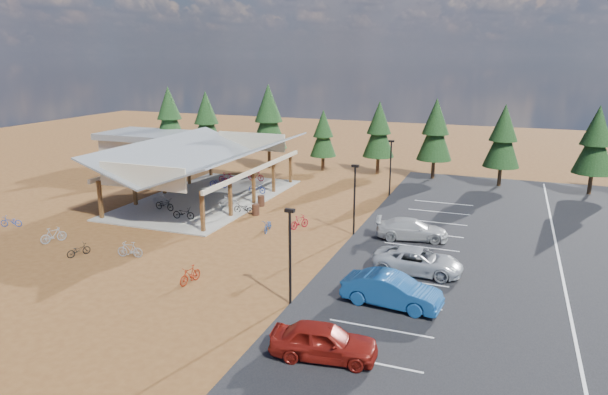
# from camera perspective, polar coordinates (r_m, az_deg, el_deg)

# --- Properties ---
(ground) EXTENTS (140.00, 140.00, 0.00)m
(ground) POSITION_cam_1_polar(r_m,az_deg,el_deg) (39.05, -2.66, -3.96)
(ground) COLOR brown
(ground) RESTS_ON ground
(asphalt_lot) EXTENTS (27.00, 44.00, 0.04)m
(asphalt_lot) POSITION_cam_1_polar(r_m,az_deg,el_deg) (39.09, 25.15, -5.35)
(asphalt_lot) COLOR black
(asphalt_lot) RESTS_ON ground
(concrete_pad) EXTENTS (10.60, 18.60, 0.10)m
(concrete_pad) POSITION_cam_1_polar(r_m,az_deg,el_deg) (49.44, -10.08, -0.08)
(concrete_pad) COLOR gray
(concrete_pad) RESTS_ON ground
(bike_pavilion) EXTENTS (11.65, 19.40, 4.97)m
(bike_pavilion) POSITION_cam_1_polar(r_m,az_deg,el_deg) (48.63, -10.27, 4.22)
(bike_pavilion) COLOR #533117
(bike_pavilion) RESTS_ON concrete_pad
(outbuilding) EXTENTS (11.00, 7.00, 3.90)m
(outbuilding) POSITION_cam_1_polar(r_m,az_deg,el_deg) (65.67, -15.79, 5.01)
(outbuilding) COLOR #ADA593
(outbuilding) RESTS_ON ground
(lamp_post_0) EXTENTS (0.50, 0.25, 5.14)m
(lamp_post_0) POSITION_cam_1_polar(r_m,az_deg,el_deg) (27.54, -1.49, -5.53)
(lamp_post_0) COLOR black
(lamp_post_0) RESTS_ON ground
(lamp_post_1) EXTENTS (0.50, 0.25, 5.14)m
(lamp_post_1) POSITION_cam_1_polar(r_m,az_deg,el_deg) (38.41, 5.34, 0.30)
(lamp_post_1) COLOR black
(lamp_post_1) RESTS_ON ground
(lamp_post_2) EXTENTS (0.50, 0.25, 5.14)m
(lamp_post_2) POSITION_cam_1_polar(r_m,az_deg,el_deg) (49.80, 9.10, 3.52)
(lamp_post_2) COLOR black
(lamp_post_2) RESTS_ON ground
(trash_bin_0) EXTENTS (0.60, 0.60, 0.90)m
(trash_bin_0) POSITION_cam_1_polar(r_m,az_deg,el_deg) (43.84, -5.11, -1.29)
(trash_bin_0) COLOR #3E2216
(trash_bin_0) RESTS_ON ground
(trash_bin_1) EXTENTS (0.60, 0.60, 0.90)m
(trash_bin_1) POSITION_cam_1_polar(r_m,az_deg,el_deg) (46.48, -4.54, -0.34)
(trash_bin_1) COLOR #3E2216
(trash_bin_1) RESTS_ON ground
(pine_0) EXTENTS (3.83, 3.83, 8.93)m
(pine_0) POSITION_cam_1_polar(r_m,az_deg,el_deg) (68.41, -14.00, 8.40)
(pine_0) COLOR #382314
(pine_0) RESTS_ON ground
(pine_1) EXTENTS (3.67, 3.67, 8.55)m
(pine_1) POSITION_cam_1_polar(r_m,az_deg,el_deg) (64.58, -10.24, 8.04)
(pine_1) COLOR #382314
(pine_1) RESTS_ON ground
(pine_2) EXTENTS (4.06, 4.06, 9.46)m
(pine_2) POSITION_cam_1_polar(r_m,az_deg,el_deg) (61.37, -3.75, 8.42)
(pine_2) COLOR #382314
(pine_2) RESTS_ON ground
(pine_3) EXTENTS (2.91, 2.91, 6.78)m
(pine_3) POSITION_cam_1_polar(r_m,az_deg,el_deg) (60.11, 2.04, 6.73)
(pine_3) COLOR #382314
(pine_3) RESTS_ON ground
(pine_4) EXTENTS (3.38, 3.38, 7.87)m
(pine_4) POSITION_cam_1_polar(r_m,az_deg,el_deg) (58.76, 7.90, 7.07)
(pine_4) COLOR #382314
(pine_4) RESTS_ON ground
(pine_5) EXTENTS (3.59, 3.59, 8.36)m
(pine_5) POSITION_cam_1_polar(r_m,az_deg,el_deg) (57.38, 13.67, 6.92)
(pine_5) COLOR #382314
(pine_5) RESTS_ON ground
(pine_6) EXTENTS (3.46, 3.46, 8.05)m
(pine_6) POSITION_cam_1_polar(r_m,az_deg,el_deg) (55.95, 20.24, 6.04)
(pine_6) COLOR #382314
(pine_6) RESTS_ON ground
(pine_7) EXTENTS (3.54, 3.54, 8.25)m
(pine_7) POSITION_cam_1_polar(r_m,az_deg,el_deg) (55.88, 28.38, 5.30)
(pine_7) COLOR #382314
(pine_7) RESTS_ON ground
(bike_0) EXTENTS (1.96, 0.89, 0.99)m
(bike_0) POSITION_cam_1_polar(r_m,az_deg,el_deg) (46.13, -14.47, -0.70)
(bike_0) COLOR black
(bike_0) RESTS_ON concrete_pad
(bike_1) EXTENTS (1.73, 0.57, 1.03)m
(bike_1) POSITION_cam_1_polar(r_m,az_deg,el_deg) (47.82, -14.82, -0.16)
(bike_1) COLOR gray
(bike_1) RESTS_ON concrete_pad
(bike_2) EXTENTS (1.93, 0.73, 1.00)m
(bike_2) POSITION_cam_1_polar(r_m,az_deg,el_deg) (52.99, -8.98, 1.57)
(bike_2) COLOR navy
(bike_2) RESTS_ON concrete_pad
(bike_3) EXTENTS (1.74, 0.75, 1.01)m
(bike_3) POSITION_cam_1_polar(r_m,az_deg,el_deg) (55.01, -8.15, 2.10)
(bike_3) COLOR maroon
(bike_3) RESTS_ON concrete_pad
(bike_4) EXTENTS (1.86, 0.81, 0.95)m
(bike_4) POSITION_cam_1_polar(r_m,az_deg,el_deg) (43.31, -12.56, -1.62)
(bike_4) COLOR black
(bike_4) RESTS_ON concrete_pad
(bike_5) EXTENTS (1.70, 1.00, 0.99)m
(bike_5) POSITION_cam_1_polar(r_m,az_deg,el_deg) (46.11, -8.00, -0.38)
(bike_5) COLOR #9B9DA5
(bike_5) RESTS_ON concrete_pad
(bike_6) EXTENTS (1.94, 0.96, 0.97)m
(bike_6) POSITION_cam_1_polar(r_m,az_deg,el_deg) (50.44, -4.96, 1.02)
(bike_6) COLOR #23399C
(bike_6) RESTS_ON concrete_pad
(bike_7) EXTENTS (1.82, 0.58, 1.08)m
(bike_7) POSITION_cam_1_polar(r_m,az_deg,el_deg) (55.36, -5.09, 2.31)
(bike_7) COLOR maroon
(bike_7) RESTS_ON concrete_pad
(bike_9) EXTENTS (1.22, 1.82, 1.07)m
(bike_9) POSITION_cam_1_polar(r_m,az_deg,el_deg) (41.12, -24.88, -3.61)
(bike_9) COLOR #96999E
(bike_9) RESTS_ON ground
(bike_10) EXTENTS (1.71, 1.09, 0.85)m
(bike_10) POSITION_cam_1_polar(r_m,az_deg,el_deg) (46.27, -28.46, -2.23)
(bike_10) COLOR #193B9D
(bike_10) RESTS_ON ground
(bike_11) EXTENTS (0.74, 1.76, 1.03)m
(bike_11) POSITION_cam_1_polar(r_m,az_deg,el_deg) (31.54, -11.90, -7.96)
(bike_11) COLOR maroon
(bike_11) RESTS_ON ground
(bike_12) EXTENTS (1.09, 1.64, 0.81)m
(bike_12) POSITION_cam_1_polar(r_m,az_deg,el_deg) (37.80, -22.64, -5.12)
(bike_12) COLOR black
(bike_12) RESTS_ON ground
(bike_13) EXTENTS (1.78, 0.82, 1.03)m
(bike_13) POSITION_cam_1_polar(r_m,az_deg,el_deg) (36.41, -17.85, -5.23)
(bike_13) COLOR #92949A
(bike_13) RESTS_ON ground
(bike_14) EXTENTS (0.93, 1.85, 0.93)m
(bike_14) POSITION_cam_1_polar(r_m,az_deg,el_deg) (39.66, -3.82, -2.97)
(bike_14) COLOR navy
(bike_14) RESTS_ON ground
(bike_15) EXTENTS (1.25, 1.73, 1.03)m
(bike_15) POSITION_cam_1_polar(r_m,az_deg,el_deg) (40.28, -0.48, -2.58)
(bike_15) COLOR #A00B1C
(bike_15) RESTS_ON ground
(bike_16) EXTENTS (1.74, 0.66, 0.90)m
(bike_16) POSITION_cam_1_polar(r_m,az_deg,el_deg) (44.35, -6.38, -1.13)
(bike_16) COLOR black
(bike_16) RESTS_ON ground
(car_0) EXTENTS (4.78, 2.45, 1.56)m
(car_0) POSITION_cam_1_polar(r_m,az_deg,el_deg) (23.68, 2.11, -14.86)
(car_0) COLOR maroon
(car_0) RESTS_ON asphalt_lot
(car_1) EXTENTS (5.25, 2.30, 1.68)m
(car_1) POSITION_cam_1_polar(r_m,az_deg,el_deg) (28.44, 9.21, -9.61)
(car_1) COLOR #16498A
(car_1) RESTS_ON asphalt_lot
(car_2) EXTENTS (5.24, 2.44, 1.45)m
(car_2) POSITION_cam_1_polar(r_m,az_deg,el_deg) (32.83, 11.90, -6.56)
(car_2) COLOR #ADB1B6
(car_2) RESTS_ON asphalt_lot
(car_3) EXTENTS (5.23, 2.81, 1.44)m
(car_3) POSITION_cam_1_polar(r_m,az_deg,el_deg) (38.57, 11.28, -3.29)
(car_3) COLOR #B4B4B4
(car_3) RESTS_ON asphalt_lot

